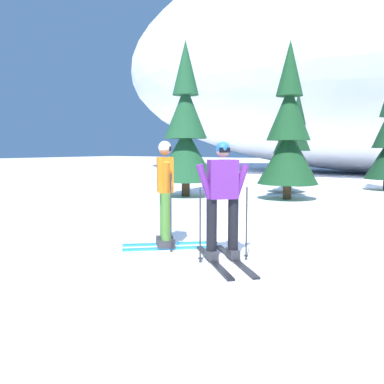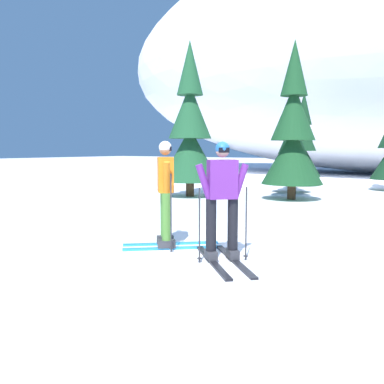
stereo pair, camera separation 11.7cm
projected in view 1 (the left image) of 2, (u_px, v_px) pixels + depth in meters
ground_plane at (239, 251)px, 6.57m from camera, size 120.00×120.00×0.00m
skier_purple_jacket at (223, 199)px, 5.92m from camera, size 1.53×1.52×1.71m
skier_orange_jacket at (165, 192)px, 6.72m from camera, size 1.47×1.38×1.73m
pine_tree_far_left at (186, 132)px, 13.82m from camera, size 1.99×1.99×5.14m
pine_tree_left at (297, 147)px, 17.91m from camera, size 1.54×1.54×4.00m
pine_tree_center_left at (287, 150)px, 15.26m from camera, size 1.44×1.44×3.74m
pine_tree_center at (288, 134)px, 13.01m from camera, size 1.91×1.91×4.94m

